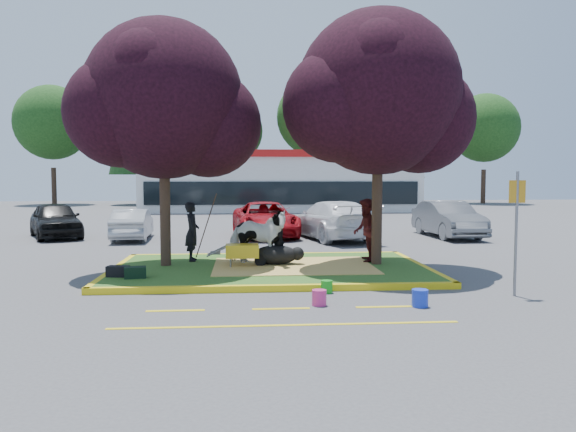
{
  "coord_description": "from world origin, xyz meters",
  "views": [
    {
      "loc": [
        -0.69,
        -14.75,
        2.52
      ],
      "look_at": [
        0.5,
        0.5,
        1.45
      ],
      "focal_mm": 35.0,
      "sensor_mm": 36.0,
      "label": 1
    }
  ],
  "objects": [
    {
      "name": "car_red",
      "position": [
        0.19,
        8.99,
        0.73
      ],
      "size": [
        2.92,
        5.46,
        1.46
      ],
      "primitive_type": "imported",
      "rotation": [
        0.0,
        0.0,
        0.1
      ],
      "color": "#A50D15",
      "rests_on": "ground"
    },
    {
      "name": "tree_purple_left",
      "position": [
        -2.78,
        0.38,
        4.36
      ],
      "size": [
        5.06,
        4.2,
        6.51
      ],
      "color": "black",
      "rests_on": "median_island"
    },
    {
      "name": "curb_right",
      "position": [
        4.08,
        0.0,
        0.07
      ],
      "size": [
        0.16,
        5.3,
        0.15
      ],
      "primitive_type": "cube",
      "color": "yellow",
      "rests_on": "ground"
    },
    {
      "name": "car_black",
      "position": [
        -8.53,
        9.18,
        0.75
      ],
      "size": [
        3.44,
        4.71,
        1.49
      ],
      "primitive_type": "imported",
      "rotation": [
        0.0,
        0.0,
        0.43
      ],
      "color": "black",
      "rests_on": "ground"
    },
    {
      "name": "handler",
      "position": [
        -2.16,
        1.15,
        0.98
      ],
      "size": [
        0.44,
        0.64,
        1.67
      ],
      "primitive_type": "imported",
      "rotation": [
        0.0,
        0.0,
        1.64
      ],
      "color": "black",
      "rests_on": "median_island"
    },
    {
      "name": "tree_purple_right",
      "position": [
        2.92,
        0.18,
        4.56
      ],
      "size": [
        5.3,
        4.4,
        6.82
      ],
      "color": "black",
      "rests_on": "median_island"
    },
    {
      "name": "fire_lane_stripe_b",
      "position": [
        0.0,
        -4.2,
        0.0
      ],
      "size": [
        1.1,
        0.12,
        0.01
      ],
      "primitive_type": "cube",
      "color": "yellow",
      "rests_on": "ground"
    },
    {
      "name": "sign_post",
      "position": [
        5.01,
        -3.42,
        1.64
      ],
      "size": [
        0.37,
        0.07,
        2.64
      ],
      "rotation": [
        0.0,
        0.0,
        0.1
      ],
      "color": "slate",
      "rests_on": "ground"
    },
    {
      "name": "car_white",
      "position": [
        2.86,
        7.62,
        0.78
      ],
      "size": [
        3.34,
        5.73,
        1.56
      ],
      "primitive_type": "imported",
      "rotation": [
        0.0,
        0.0,
        3.37
      ],
      "color": "white",
      "rests_on": "ground"
    },
    {
      "name": "bucket_pink",
      "position": [
        0.76,
        -3.98,
        0.15
      ],
      "size": [
        0.36,
        0.36,
        0.31
      ],
      "primitive_type": "cylinder",
      "rotation": [
        0.0,
        0.0,
        0.29
      ],
      "color": "#CA2C76",
      "rests_on": "ground"
    },
    {
      "name": "fire_lane_stripe_a",
      "position": [
        -2.0,
        -4.2,
        0.0
      ],
      "size": [
        1.1,
        0.12,
        0.01
      ],
      "primitive_type": "cube",
      "color": "yellow",
      "rests_on": "ground"
    },
    {
      "name": "gear_bag_dark",
      "position": [
        -3.7,
        -1.26,
        0.28
      ],
      "size": [
        0.55,
        0.37,
        0.25
      ],
      "primitive_type": "cube",
      "rotation": [
        0.0,
        0.0,
        -0.21
      ],
      "color": "black",
      "rests_on": "median_island"
    },
    {
      "name": "treeline",
      "position": [
        1.23,
        37.61,
        7.73
      ],
      "size": [
        46.58,
        7.8,
        14.63
      ],
      "color": "black",
      "rests_on": "ground"
    },
    {
      "name": "curb_near",
      "position": [
        0.0,
        -2.58,
        0.07
      ],
      "size": [
        8.3,
        0.16,
        0.15
      ],
      "primitive_type": "cube",
      "color": "yellow",
      "rests_on": "ground"
    },
    {
      "name": "car_silver",
      "position": [
        -5.17,
        8.06,
        0.62
      ],
      "size": [
        1.56,
        3.84,
        1.24
      ],
      "primitive_type": "imported",
      "rotation": [
        0.0,
        0.0,
        3.21
      ],
      "color": "#A1A4A8",
      "rests_on": "ground"
    },
    {
      "name": "retail_building",
      "position": [
        2.0,
        27.98,
        2.25
      ],
      "size": [
        20.4,
        8.4,
        4.4
      ],
      "color": "silver",
      "rests_on": "ground"
    },
    {
      "name": "straw_bedding",
      "position": [
        0.6,
        0.0,
        0.15
      ],
      "size": [
        4.2,
        3.0,
        0.01
      ],
      "primitive_type": "cube",
      "color": "#DDBA5B",
      "rests_on": "median_island"
    },
    {
      "name": "visitor_a",
      "position": [
        2.69,
        0.62,
        1.03
      ],
      "size": [
        0.81,
        0.96,
        1.77
      ],
      "primitive_type": "imported",
      "rotation": [
        0.0,
        0.0,
        -1.74
      ],
      "color": "#451413",
      "rests_on": "median_island"
    },
    {
      "name": "wheelbarrow",
      "position": [
        -0.74,
        0.02,
        0.55
      ],
      "size": [
        1.56,
        0.54,
        0.59
      ],
      "rotation": [
        0.0,
        0.0,
        0.02
      ],
      "color": "black",
      "rests_on": "median_island"
    },
    {
      "name": "median_island",
      "position": [
        0.0,
        0.0,
        0.07
      ],
      "size": [
        8.0,
        5.0,
        0.15
      ],
      "primitive_type": "cube",
      "color": "#26531A",
      "rests_on": "ground"
    },
    {
      "name": "curb_far",
      "position": [
        0.0,
        2.58,
        0.07
      ],
      "size": [
        8.3,
        0.16,
        0.15
      ],
      "primitive_type": "cube",
      "color": "yellow",
      "rests_on": "ground"
    },
    {
      "name": "cow",
      "position": [
        -0.35,
        0.34,
        0.9
      ],
      "size": [
        1.95,
        1.44,
        1.5
      ],
      "primitive_type": "imported",
      "rotation": [
        0.0,
        0.0,
        1.17
      ],
      "color": "silver",
      "rests_on": "median_island"
    },
    {
      "name": "visitor_b",
      "position": [
        0.24,
        0.36,
        0.78
      ],
      "size": [
        0.32,
        0.74,
        1.25
      ],
      "primitive_type": "imported",
      "rotation": [
        0.0,
        0.0,
        -1.55
      ],
      "color": "black",
      "rests_on": "median_island"
    },
    {
      "name": "gear_bag_green",
      "position": [
        -3.25,
        -1.48,
        0.28
      ],
      "size": [
        0.54,
        0.39,
        0.26
      ],
      "primitive_type": "cube",
      "rotation": [
        0.0,
        0.0,
        0.18
      ],
      "color": "black",
      "rests_on": "median_island"
    },
    {
      "name": "fire_lane_stripe_c",
      "position": [
        2.0,
        -4.2,
        0.0
      ],
      "size": [
        1.1,
        0.12,
        0.01
      ],
      "primitive_type": "cube",
      "color": "yellow",
      "rests_on": "ground"
    },
    {
      "name": "calf",
      "position": [
        0.14,
        0.28,
        0.41
      ],
      "size": [
        1.28,
        0.81,
        0.53
      ],
      "primitive_type": "ellipsoid",
      "rotation": [
        0.0,
        0.0,
        -0.1
      ],
      "color": "black",
      "rests_on": "median_island"
    },
    {
      "name": "bucket_green",
      "position": [
        1.09,
        -2.8,
        0.14
      ],
      "size": [
        0.3,
        0.3,
        0.27
      ],
      "primitive_type": "cylinder",
      "rotation": [
        0.0,
        0.0,
        0.21
      ],
      "color": "#189F1B",
      "rests_on": "ground"
    },
    {
      "name": "fire_lane_long",
      "position": [
        0.0,
        -5.4,
        0.0
      ],
      "size": [
        6.0,
        0.1,
        0.01
      ],
      "primitive_type": "cube",
      "color": "yellow",
      "rests_on": "ground"
    },
    {
      "name": "bucket_blue",
      "position": [
        2.7,
        -4.23,
        0.17
      ],
      "size": [
        0.4,
        0.4,
        0.34
      ],
      "primitive_type": "cylinder",
      "rotation": [
        0.0,
        0.0,
        0.33
      ],
      "color": "#1935CD",
      "rests_on": "ground"
    },
    {
      "name": "ground",
      "position": [
        0.0,
        0.0,
        0.0
      ],
      "size": [
        90.0,
        90.0,
        0.0
      ],
      "primitive_type": "plane",
      "color": "#424244",
      "rests_on": "ground"
    },
    {
      "name": "car_grey",
      "position": [
        7.82,
        8.03,
        0.75
      ],
      "size": [
        1.81,
        4.65,
        1.51
      ],
      "primitive_type": "imported",
      "rotation": [
        0.0,
        0.0,
        0.05
      ],
      "color": "slate",
      "rests_on": "ground"
    },
    {
      "name": "curb_left",
      "position": [
        -4.08,
        0.0,
        0.07
      ],
      "size": [
        0.16,
        5.3,
        0.15
      ],
      "primitive_type": "cube",
      "color": "yellow",
      "rests_on": "ground"
    }
  ]
}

